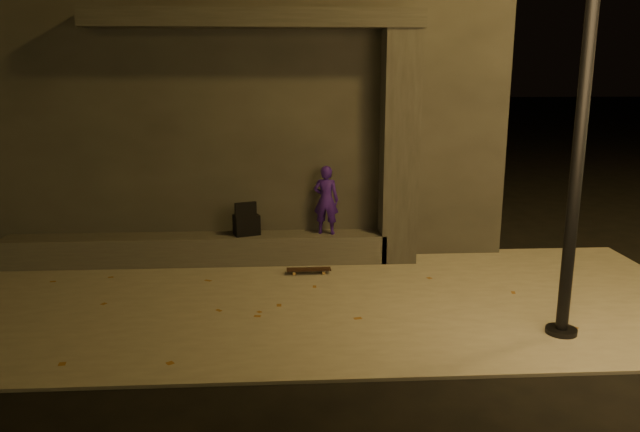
{
  "coord_description": "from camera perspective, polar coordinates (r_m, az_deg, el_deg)",
  "views": [
    {
      "loc": [
        -0.11,
        -5.85,
        3.08
      ],
      "look_at": [
        0.36,
        2.0,
        1.2
      ],
      "focal_mm": 35.0,
      "sensor_mm": 36.0,
      "label": 1
    }
  ],
  "objects": [
    {
      "name": "ground",
      "position": [
        6.61,
        -2.13,
        -14.29
      ],
      "size": [
        120.0,
        120.0,
        0.0
      ],
      "primitive_type": "plane",
      "color": "black",
      "rests_on": "ground"
    },
    {
      "name": "sidewalk",
      "position": [
        8.43,
        -2.45,
        -7.84
      ],
      "size": [
        11.0,
        4.4,
        0.04
      ],
      "primitive_type": "cube",
      "color": "slate",
      "rests_on": "ground"
    },
    {
      "name": "building",
      "position": [
        12.39,
        -7.68,
        11.15
      ],
      "size": [
        9.0,
        5.1,
        5.22
      ],
      "color": "#353330",
      "rests_on": "ground"
    },
    {
      "name": "ledge",
      "position": [
        10.1,
        -11.2,
        -2.98
      ],
      "size": [
        6.0,
        0.55,
        0.45
      ],
      "primitive_type": "cube",
      "color": "#4B4844",
      "rests_on": "sidewalk"
    },
    {
      "name": "column",
      "position": [
        9.85,
        7.24,
        6.12
      ],
      "size": [
        0.55,
        0.55,
        3.6
      ],
      "primitive_type": "cube",
      "color": "#353330",
      "rests_on": "sidewalk"
    },
    {
      "name": "canopy",
      "position": [
        9.69,
        -5.99,
        17.54
      ],
      "size": [
        5.0,
        0.7,
        0.28
      ],
      "primitive_type": "cube",
      "color": "#353330",
      "rests_on": "column"
    },
    {
      "name": "skateboarder",
      "position": [
        9.84,
        0.56,
        1.49
      ],
      "size": [
        0.46,
        0.36,
        1.1
      ],
      "primitive_type": "imported",
      "rotation": [
        0.0,
        0.0,
        2.87
      ],
      "color": "#34158D",
      "rests_on": "ledge"
    },
    {
      "name": "backpack",
      "position": [
        9.92,
        -6.74,
        -0.65
      ],
      "size": [
        0.45,
        0.37,
        0.55
      ],
      "rotation": [
        0.0,
        0.0,
        0.34
      ],
      "color": "black",
      "rests_on": "ledge"
    },
    {
      "name": "skateboard",
      "position": [
        9.44,
        -1.03,
        -4.93
      ],
      "size": [
        0.67,
        0.18,
        0.07
      ],
      "rotation": [
        0.0,
        0.0,
        0.01
      ],
      "color": "black",
      "rests_on": "sidewalk"
    }
  ]
}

